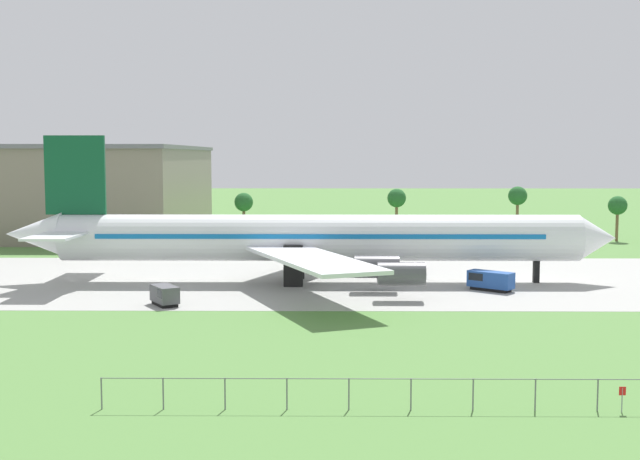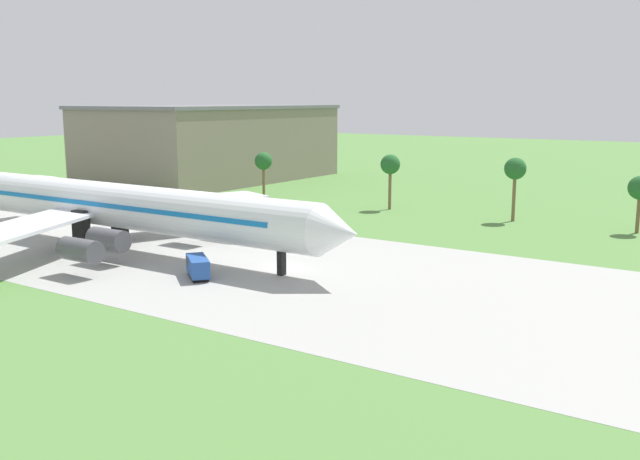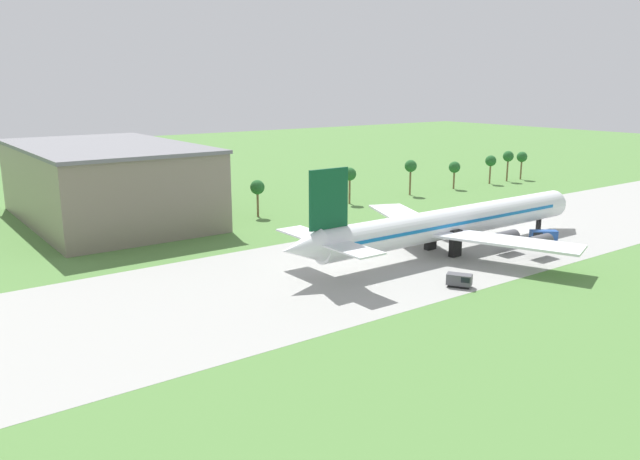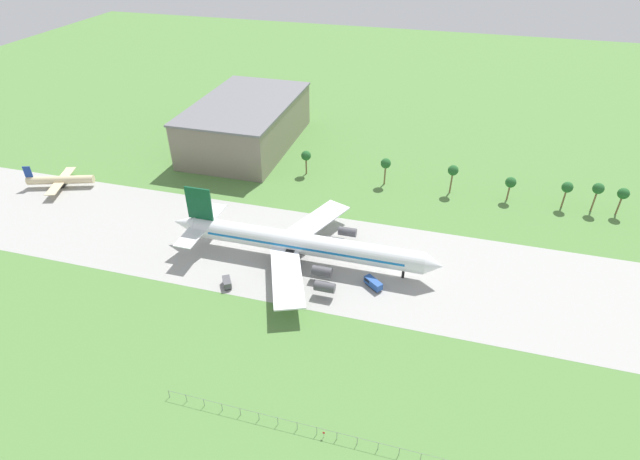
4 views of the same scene
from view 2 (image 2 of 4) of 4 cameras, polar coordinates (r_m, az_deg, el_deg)
ground_plane at (r=85.09m, az=-2.90°, el=-3.13°), size 600.00×600.00×0.00m
taxiway_strip at (r=85.09m, az=-2.90°, el=-3.12°), size 320.00×44.00×0.02m
jet_airliner at (r=101.09m, az=-16.49°, el=1.95°), size 78.83×53.65×18.97m
baggage_tug at (r=81.90m, az=-9.77°, el=-2.88°), size 5.55×4.99×2.37m
terminal_building at (r=181.44m, az=-8.62°, el=6.92°), size 36.72×61.20×18.47m
palm_tree_row at (r=118.42m, az=20.53°, el=3.84°), size 109.62×3.60×10.54m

